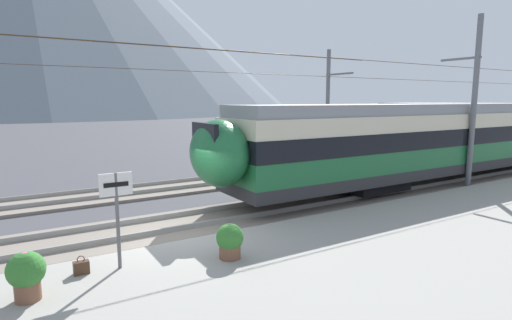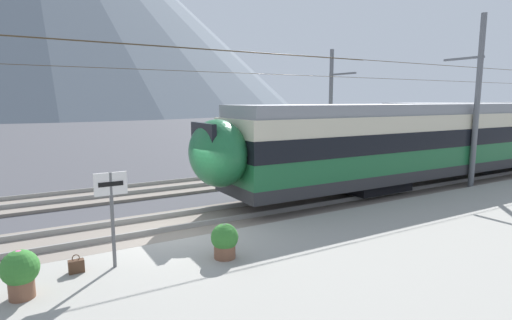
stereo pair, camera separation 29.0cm
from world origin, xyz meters
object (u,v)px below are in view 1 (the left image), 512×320
at_px(train_near_platform, 497,133).
at_px(platform_sign, 117,199).
at_px(catenary_mast_mid, 472,100).
at_px(catenary_mast_far_side, 329,105).
at_px(handbag_near_sign, 81,267).
at_px(potted_plant_platform_edge, 26,272).
at_px(potted_plant_by_shelter, 230,240).

bearing_deg(train_near_platform, platform_sign, -171.75).
height_order(catenary_mast_mid, platform_sign, catenary_mast_mid).
height_order(train_near_platform, catenary_mast_far_side, catenary_mast_far_side).
distance_m(platform_sign, handbag_near_sign, 1.64).
bearing_deg(platform_sign, potted_plant_platform_edge, -161.38).
relative_size(handbag_near_sign, potted_plant_by_shelter, 0.49).
bearing_deg(potted_plant_by_shelter, platform_sign, 161.90).
distance_m(train_near_platform, potted_plant_platform_edge, 22.99).
relative_size(catenary_mast_far_side, handbag_near_sign, 103.18).
relative_size(train_near_platform, platform_sign, 16.36).
bearing_deg(handbag_near_sign, catenary_mast_far_side, 32.54).
height_order(platform_sign, potted_plant_by_shelter, platform_sign).
bearing_deg(potted_plant_by_shelter, catenary_mast_far_side, 40.83).
bearing_deg(potted_plant_platform_edge, catenary_mast_far_side, 32.69).
bearing_deg(catenary_mast_mid, catenary_mast_far_side, 93.84).
bearing_deg(catenary_mast_far_side, handbag_near_sign, -147.46).
bearing_deg(train_near_platform, potted_plant_platform_edge, -170.89).
height_order(train_near_platform, catenary_mast_mid, catenary_mast_mid).
relative_size(catenary_mast_mid, catenary_mast_far_side, 1.00).
bearing_deg(platform_sign, handbag_near_sign, 172.20).
xyz_separation_m(catenary_mast_far_side, platform_sign, (-15.15, -10.27, -1.85)).
xyz_separation_m(train_near_platform, potted_plant_by_shelter, (-18.48, -3.79, -1.48)).
relative_size(train_near_platform, potted_plant_by_shelter, 42.36).
bearing_deg(potted_plant_platform_edge, train_near_platform, 9.11).
xyz_separation_m(catenary_mast_mid, handbag_near_sign, (-16.52, -1.43, -3.56)).
bearing_deg(catenary_mast_far_side, train_near_platform, -51.86).
bearing_deg(potted_plant_by_shelter, catenary_mast_mid, 9.82).
height_order(handbag_near_sign, potted_plant_by_shelter, potted_plant_by_shelter).
height_order(catenary_mast_mid, catenary_mast_far_side, catenary_mast_mid).
bearing_deg(platform_sign, catenary_mast_mid, 5.59).
relative_size(catenary_mast_far_side, platform_sign, 19.66).
bearing_deg(potted_plant_by_shelter, handbag_near_sign, 164.38).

